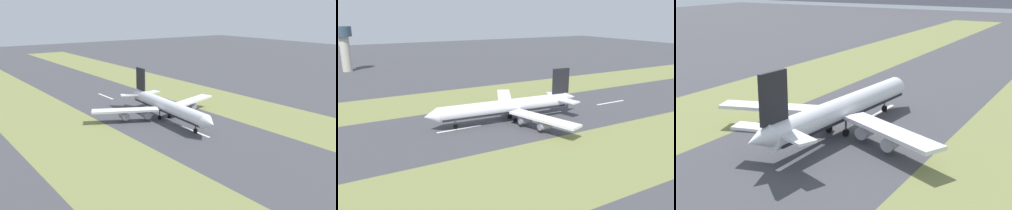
% 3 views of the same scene
% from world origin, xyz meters
% --- Properties ---
extents(ground_plane, '(800.00, 800.00, 0.00)m').
position_xyz_m(ground_plane, '(0.00, 0.00, 0.00)').
color(ground_plane, '#424247').
extents(grass_median_west, '(40.00, 600.00, 0.01)m').
position_xyz_m(grass_median_west, '(-45.00, 0.00, 0.00)').
color(grass_median_west, olive).
rests_on(grass_median_west, ground).
extents(centreline_dash_mid, '(1.20, 18.00, 0.01)m').
position_xyz_m(centreline_dash_mid, '(0.00, -23.93, 0.01)').
color(centreline_dash_mid, silver).
rests_on(centreline_dash_mid, ground).
extents(centreline_dash_far, '(1.20, 18.00, 0.01)m').
position_xyz_m(centreline_dash_far, '(0.00, 16.07, 0.01)').
color(centreline_dash_far, silver).
rests_on(centreline_dash_far, ground).
extents(airplane_main_jet, '(63.97, 67.22, 20.20)m').
position_xyz_m(airplane_main_jet, '(-0.84, -5.83, 6.02)').
color(airplane_main_jet, white).
rests_on(airplane_main_jet, ground).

